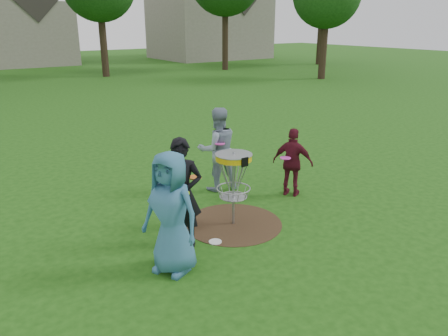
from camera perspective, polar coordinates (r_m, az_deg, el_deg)
ground at (r=8.12m, az=1.21°, el=-7.26°), size 100.00×100.00×0.00m
dirt_patch at (r=8.12m, az=1.21°, el=-7.24°), size 1.80×1.80×0.01m
player_blue at (r=6.35m, az=-6.92°, el=-5.88°), size 0.94×1.08×1.85m
player_black at (r=7.07m, az=-5.55°, el=-3.32°), size 0.79×0.76×1.83m
player_grey at (r=9.43m, az=-0.84°, el=2.45°), size 1.04×0.90×1.83m
player_maroon at (r=9.26m, az=8.97°, el=0.71°), size 0.77×0.91×1.46m
disc_on_grass at (r=7.48m, az=-1.15°, el=-9.62°), size 0.22×0.22×0.02m
disc_golf_basket at (r=7.73m, az=1.26°, el=-0.45°), size 0.66×0.67×1.38m
held_discs at (r=7.89m, az=0.13°, el=0.34°), size 3.19×2.23×0.26m
house_row at (r=40.03m, az=-22.58°, el=18.21°), size 44.50×10.65×11.62m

